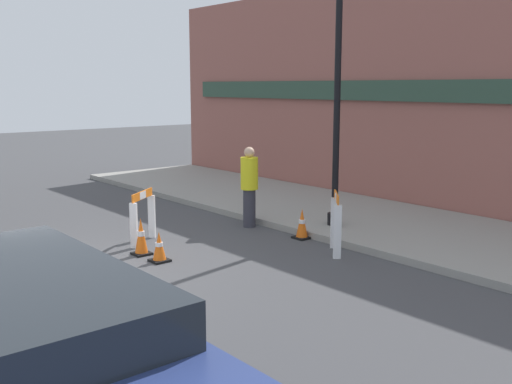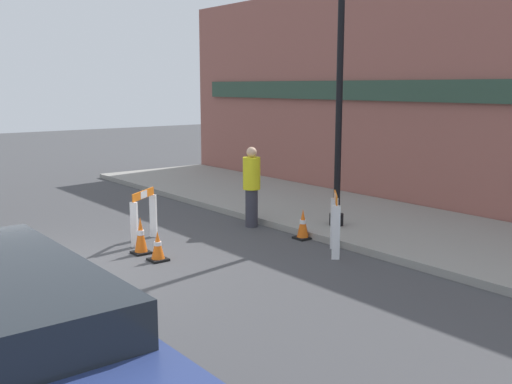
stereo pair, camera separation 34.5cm
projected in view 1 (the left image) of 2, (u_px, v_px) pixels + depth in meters
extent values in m
plane|color=#424244|center=(66.00, 274.00, 9.39)|extent=(60.00, 60.00, 0.00)
cube|color=gray|center=(343.00, 214.00, 13.43)|extent=(18.00, 3.86, 0.13)
cube|color=#93564C|center=(403.00, 93.00, 14.22)|extent=(18.00, 0.12, 5.50)
cube|color=#2D4738|center=(400.00, 91.00, 14.15)|extent=(16.20, 0.10, 0.50)
cylinder|color=black|center=(334.00, 219.00, 12.14)|extent=(0.29, 0.29, 0.24)
cylinder|color=black|center=(337.00, 111.00, 11.76)|extent=(0.13, 0.13, 4.58)
cube|color=white|center=(337.00, 232.00, 10.16)|extent=(0.13, 0.14, 0.93)
cube|color=white|center=(334.00, 223.00, 10.82)|extent=(0.13, 0.14, 0.93)
cube|color=orange|center=(336.00, 197.00, 10.40)|extent=(0.55, 0.51, 0.15)
cube|color=white|center=(336.00, 197.00, 10.40)|extent=(0.18, 0.17, 0.14)
cube|color=white|center=(152.00, 217.00, 11.59)|extent=(0.14, 0.13, 0.84)
cube|color=white|center=(134.00, 226.00, 10.82)|extent=(0.14, 0.13, 0.84)
cube|color=orange|center=(142.00, 195.00, 11.12)|extent=(0.53, 0.71, 0.15)
cube|color=white|center=(142.00, 195.00, 11.12)|extent=(0.18, 0.23, 0.14)
cube|color=black|center=(142.00, 253.00, 10.47)|extent=(0.30, 0.30, 0.04)
cone|color=orange|center=(141.00, 235.00, 10.42)|extent=(0.22, 0.23, 0.62)
cylinder|color=white|center=(141.00, 233.00, 10.41)|extent=(0.13, 0.13, 0.09)
cube|color=black|center=(302.00, 237.00, 11.58)|extent=(0.30, 0.30, 0.04)
cone|color=orange|center=(302.00, 223.00, 11.53)|extent=(0.23, 0.22, 0.55)
cylinder|color=white|center=(302.00, 221.00, 11.52)|extent=(0.13, 0.13, 0.08)
cube|color=black|center=(160.00, 260.00, 10.06)|extent=(0.30, 0.30, 0.04)
cone|color=orange|center=(159.00, 246.00, 10.01)|extent=(0.22, 0.23, 0.47)
cylinder|color=white|center=(159.00, 244.00, 10.01)|extent=(0.13, 0.13, 0.07)
cylinder|color=#33333D|center=(249.00, 208.00, 12.49)|extent=(0.37, 0.37, 0.80)
cylinder|color=yellow|center=(249.00, 173.00, 12.37)|extent=(0.51, 0.51, 0.67)
sphere|color=#DBAD89|center=(249.00, 152.00, 12.29)|extent=(0.30, 0.30, 0.21)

